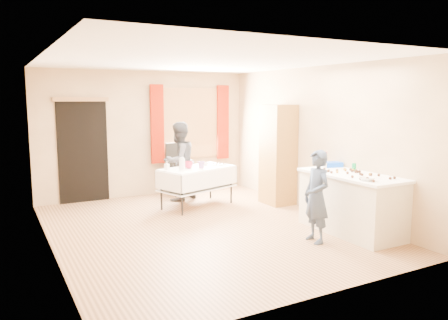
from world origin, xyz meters
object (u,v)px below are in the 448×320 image
counter (351,203)px  cabinet (278,155)px  party_table (197,183)px  chair (179,179)px  woman (179,161)px  girl (317,197)px

counter → cabinet: bearing=87.2°
cabinet → party_table: bearing=160.6°
cabinet → chair: 2.25m
woman → counter: bearing=91.3°
chair → woman: 0.71m
counter → woman: 3.57m
party_table → woman: (-0.10, 0.64, 0.34)m
girl → woman: (-0.71, 3.33, 0.13)m
woman → cabinet: bearing=120.3°
counter → girl: bearing=-172.7°
cabinet → counter: size_ratio=1.15×
woman → chair: bearing=-135.8°
party_table → chair: chair is taller
party_table → chair: size_ratio=1.46×
cabinet → counter: (-0.10, -2.07, -0.51)m
counter → chair: (-1.27, 3.73, -0.13)m
cabinet → party_table: (-1.48, 0.52, -0.51)m
girl → woman: size_ratio=0.84×
counter → chair: chair is taller
girl → woman: 3.41m
girl → cabinet: bearing=163.4°
cabinet → woman: bearing=143.7°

